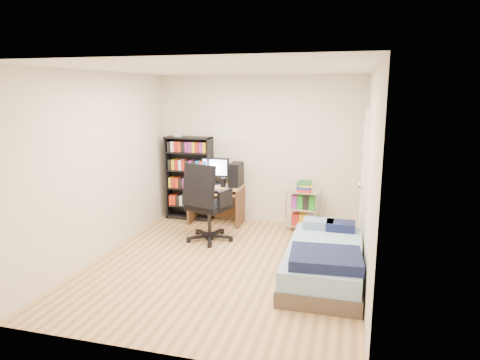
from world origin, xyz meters
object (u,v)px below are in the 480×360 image
(computer_desk, at_px, (222,189))
(office_chair, at_px, (207,216))
(media_shelf, at_px, (189,177))
(bed, at_px, (324,261))

(computer_desk, bearing_deg, office_chair, -86.55)
(media_shelf, xyz_separation_m, computer_desk, (0.63, -0.11, -0.14))
(computer_desk, relative_size, bed, 0.62)
(computer_desk, bearing_deg, media_shelf, 170.32)
(office_chair, xyz_separation_m, bed, (1.81, -0.90, -0.16))
(office_chair, bearing_deg, computer_desk, 110.81)
(bed, bearing_deg, office_chair, 153.42)
(computer_desk, distance_m, office_chair, 0.95)
(media_shelf, height_order, office_chair, media_shelf)
(office_chair, bearing_deg, media_shelf, 141.27)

